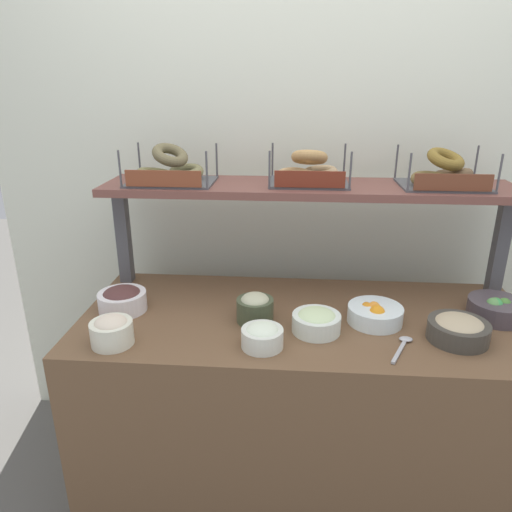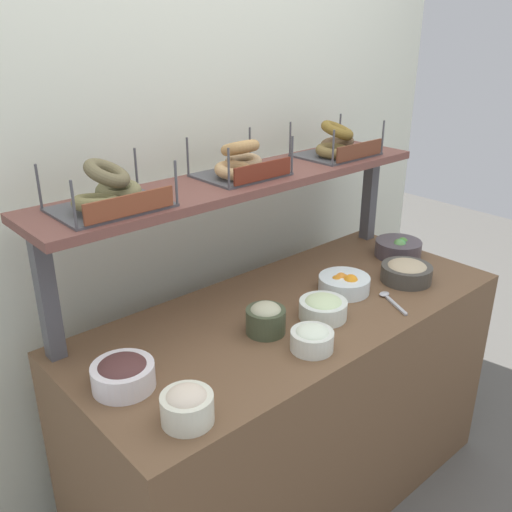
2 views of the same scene
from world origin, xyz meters
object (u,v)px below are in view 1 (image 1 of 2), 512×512
object	(u,v)px
bowl_scallion_spread	(316,321)
bowl_chocolate_spread	(122,299)
bowl_hummus	(458,329)
bowl_fruit_salad	(375,314)
bowl_cream_cheese	(262,336)
bagel_basket_cinnamon_raisin	(443,174)
bowl_tuna_salad	(255,307)
bowl_veggie_mix	(496,308)
bowl_potato_salad	(112,330)
bagel_basket_poppy	(170,171)
serving_spoon_near_plate	(403,345)
bagel_basket_sesame	(308,172)

from	to	relation	value
bowl_scallion_spread	bowl_chocolate_spread	size ratio (longest dim) A/B	0.94
bowl_hummus	bowl_fruit_salad	distance (m)	0.27
bowl_scallion_spread	bowl_fruit_salad	size ratio (longest dim) A/B	0.86
bowl_chocolate_spread	bowl_cream_cheese	distance (m)	0.58
bowl_chocolate_spread	bagel_basket_cinnamon_raisin	size ratio (longest dim) A/B	0.56
bowl_tuna_salad	bowl_veggie_mix	xyz separation A→B (m)	(0.86, 0.09, -0.01)
bowl_fruit_salad	bowl_veggie_mix	xyz separation A→B (m)	(0.44, 0.07, 0.01)
bowl_veggie_mix	bowl_tuna_salad	bearing A→B (deg)	-174.07
bowl_scallion_spread	bowl_hummus	size ratio (longest dim) A/B	0.84
bowl_tuna_salad	bowl_cream_cheese	bearing A→B (deg)	-77.73
bowl_tuna_salad	bagel_basket_cinnamon_raisin	size ratio (longest dim) A/B	0.41
bowl_veggie_mix	bowl_hummus	bearing A→B (deg)	-137.72
bowl_hummus	bowl_veggie_mix	bearing A→B (deg)	42.28
bowl_hummus	bowl_veggie_mix	distance (m)	0.25
bowl_potato_salad	bowl_cream_cheese	size ratio (longest dim) A/B	1.01
bowl_scallion_spread	bowl_fruit_salad	xyz separation A→B (m)	(0.21, 0.08, -0.01)
bowl_tuna_salad	bagel_basket_poppy	size ratio (longest dim) A/B	0.39
serving_spoon_near_plate	bowl_tuna_salad	bearing A→B (deg)	164.32
bowl_scallion_spread	bagel_basket_sesame	world-z (taller)	bagel_basket_sesame
bowl_hummus	bowl_potato_salad	distance (m)	1.13
bowl_tuna_salad	bowl_chocolate_spread	bearing A→B (deg)	174.94
serving_spoon_near_plate	bagel_basket_cinnamon_raisin	world-z (taller)	bagel_basket_cinnamon_raisin
bowl_veggie_mix	bagel_basket_sesame	bearing A→B (deg)	160.41
bowl_veggie_mix	bagel_basket_cinnamon_raisin	world-z (taller)	bagel_basket_cinnamon_raisin
bowl_tuna_salad	bowl_scallion_spread	size ratio (longest dim) A/B	0.79
bowl_tuna_salad	bowl_hummus	bearing A→B (deg)	-6.57
bowl_potato_salad	bagel_basket_cinnamon_raisin	xyz separation A→B (m)	(1.13, 0.51, 0.43)
bowl_scallion_spread	bowl_cream_cheese	bearing A→B (deg)	-147.28
bowl_fruit_salad	bagel_basket_cinnamon_raisin	bearing A→B (deg)	48.52
bagel_basket_cinnamon_raisin	bowl_fruit_salad	bearing A→B (deg)	-131.48
bowl_cream_cheese	bowl_hummus	bearing A→B (deg)	8.35
bowl_tuna_salad	bagel_basket_cinnamon_raisin	distance (m)	0.86
bagel_basket_sesame	serving_spoon_near_plate	bearing A→B (deg)	-56.54
bowl_tuna_salad	bowl_hummus	distance (m)	0.68
bowl_hummus	serving_spoon_near_plate	distance (m)	0.20
bowl_chocolate_spread	bagel_basket_sesame	distance (m)	0.85
bowl_hummus	bowl_fruit_salad	world-z (taller)	bowl_hummus
bowl_fruit_salad	bowl_chocolate_spread	xyz separation A→B (m)	(-0.92, 0.02, 0.01)
bowl_tuna_salad	bowl_fruit_salad	world-z (taller)	bowl_tuna_salad
bowl_scallion_spread	bowl_veggie_mix	xyz separation A→B (m)	(0.65, 0.15, -0.00)
bowl_hummus	bowl_cream_cheese	xyz separation A→B (m)	(-0.64, -0.09, -0.00)
bowl_scallion_spread	bagel_basket_sesame	size ratio (longest dim) A/B	0.55
bowl_potato_salad	bowl_chocolate_spread	world-z (taller)	bowl_potato_salad
bowl_potato_salad	bowl_scallion_spread	bearing A→B (deg)	11.51
bowl_veggie_mix	bowl_chocolate_spread	distance (m)	1.36
bowl_fruit_salad	bowl_hummus	bearing A→B (deg)	-21.73
bowl_hummus	serving_spoon_near_plate	size ratio (longest dim) A/B	1.21
bowl_veggie_mix	bagel_basket_cinnamon_raisin	bearing A→B (deg)	128.39
bowl_tuna_salad	bagel_basket_poppy	world-z (taller)	bagel_basket_poppy
bowl_potato_salad	bowl_cream_cheese	bearing A→B (deg)	2.53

